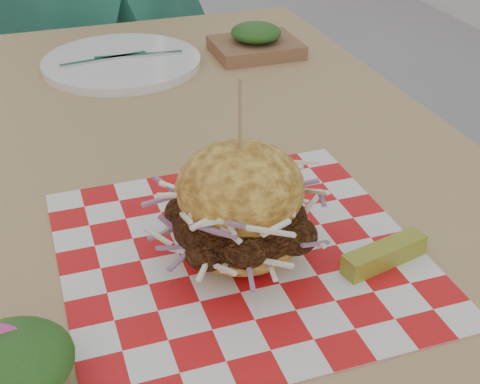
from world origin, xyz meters
The scene contains 7 objects.
patio_table centered at (-0.27, -0.08, 0.67)m, with size 0.80×1.20×0.75m.
patio_chair centered at (-0.26, 0.93, 0.55)m, with size 0.48×0.49×0.95m.
paper_liner centered at (-0.25, -0.30, 0.75)m, with size 0.36×0.36×0.00m, color red.
sandwich centered at (-0.25, -0.30, 0.80)m, with size 0.17×0.17×0.19m.
pickle_spear centered at (-0.12, -0.36, 0.76)m, with size 0.10×0.02×0.02m, color olive.
place_setting centered at (-0.27, 0.27, 0.76)m, with size 0.27×0.27×0.02m.
kraft_tray centered at (-0.03, 0.26, 0.77)m, with size 0.15×0.12×0.06m.
Camera 1 is at (-0.43, -0.82, 1.16)m, focal length 50.00 mm.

